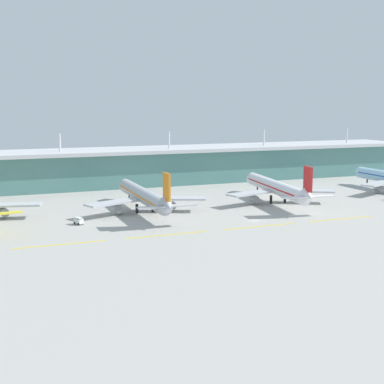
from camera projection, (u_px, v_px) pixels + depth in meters
name	position (u px, v px, depth m)	size (l,w,h in m)	color
ground_plane	(254.00, 220.00, 198.68)	(600.00, 600.00, 0.00)	#A8A59E
terminal_building	(166.00, 165.00, 290.68)	(288.00, 34.00, 27.93)	slate
airliner_near_middle	(144.00, 196.00, 212.56)	(48.80, 66.71, 18.90)	#ADB2BC
airliner_far_middle	(277.00, 188.00, 232.70)	(48.44, 67.45, 18.90)	white
taxiway_stripe_west	(60.00, 245.00, 164.19)	(28.00, 0.70, 0.04)	yellow
taxiway_stripe_mid_west	(167.00, 235.00, 176.32)	(28.00, 0.70, 0.04)	yellow
taxiway_stripe_centre	(260.00, 226.00, 188.44)	(28.00, 0.70, 0.04)	yellow
taxiway_stripe_mid_east	(341.00, 219.00, 200.57)	(28.00, 0.70, 0.04)	yellow
baggage_cart	(79.00, 221.00, 191.32)	(3.23, 4.02, 2.48)	silver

